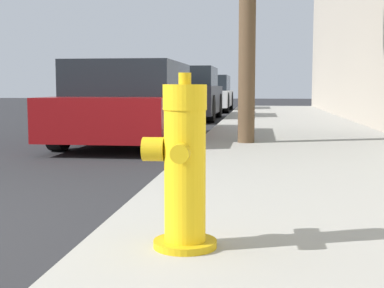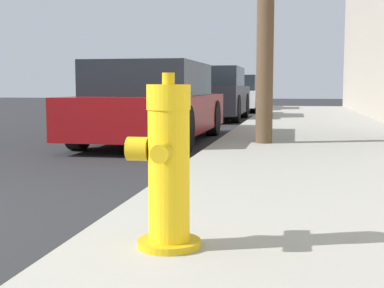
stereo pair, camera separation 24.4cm
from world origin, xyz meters
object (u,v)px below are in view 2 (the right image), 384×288
object	(u,v)px
fire_hydrant	(168,168)
parked_car_near	(153,104)
parked_car_mid	(212,94)
parked_car_far	(237,94)

from	to	relation	value
fire_hydrant	parked_car_near	world-z (taller)	parked_car_near
parked_car_mid	fire_hydrant	bearing A→B (deg)	-82.24
fire_hydrant	parked_car_near	bearing A→B (deg)	105.69
fire_hydrant	parked_car_near	distance (m)	6.28
parked_car_near	parked_car_far	world-z (taller)	parked_car_far
parked_car_near	parked_car_far	bearing A→B (deg)	89.34
parked_car_near	parked_car_mid	bearing A→B (deg)	89.63
parked_car_mid	parked_car_far	xyz separation A→B (m)	(0.09, 5.36, -0.05)
parked_car_near	fire_hydrant	bearing A→B (deg)	-74.31
fire_hydrant	parked_car_near	xyz separation A→B (m)	(-1.70, 6.04, 0.12)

